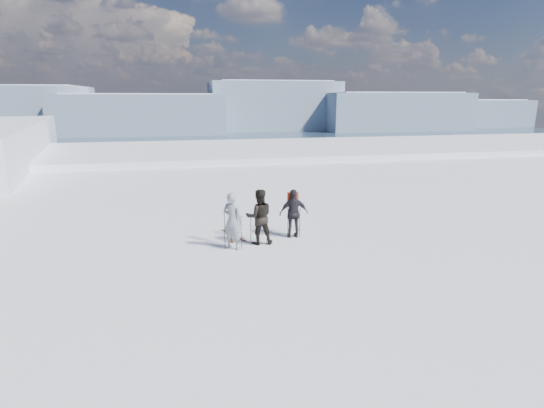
{
  "coord_description": "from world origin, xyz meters",
  "views": [
    {
      "loc": [
        -4.3,
        -10.31,
        5.11
      ],
      "look_at": [
        -1.44,
        3.0,
        1.69
      ],
      "focal_mm": 28.0,
      "sensor_mm": 36.0,
      "label": 1
    }
  ],
  "objects_px": {
    "skier_dark": "(259,217)",
    "skis_loose": "(231,235)",
    "skier_pack": "(294,213)",
    "skier_grey": "(233,221)"
  },
  "relations": [
    {
      "from": "skier_dark",
      "to": "skis_loose",
      "type": "relative_size",
      "value": 1.17
    },
    {
      "from": "skier_pack",
      "to": "skis_loose",
      "type": "relative_size",
      "value": 1.08
    },
    {
      "from": "skier_dark",
      "to": "skier_pack",
      "type": "xyz_separation_m",
      "value": [
        1.39,
        0.45,
        -0.08
      ]
    },
    {
      "from": "skier_grey",
      "to": "skier_dark",
      "type": "height_order",
      "value": "skier_grey"
    },
    {
      "from": "skis_loose",
      "to": "skier_dark",
      "type": "bearing_deg",
      "value": -50.61
    },
    {
      "from": "skier_dark",
      "to": "skis_loose",
      "type": "xyz_separation_m",
      "value": [
        -0.89,
        1.08,
        -0.98
      ]
    },
    {
      "from": "skier_dark",
      "to": "skier_pack",
      "type": "distance_m",
      "value": 1.47
    },
    {
      "from": "skier_dark",
      "to": "skis_loose",
      "type": "distance_m",
      "value": 1.71
    },
    {
      "from": "skier_grey",
      "to": "skis_loose",
      "type": "xyz_separation_m",
      "value": [
        0.1,
        1.39,
        -0.99
      ]
    },
    {
      "from": "skier_pack",
      "to": "skier_grey",
      "type": "bearing_deg",
      "value": 22.57
    }
  ]
}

